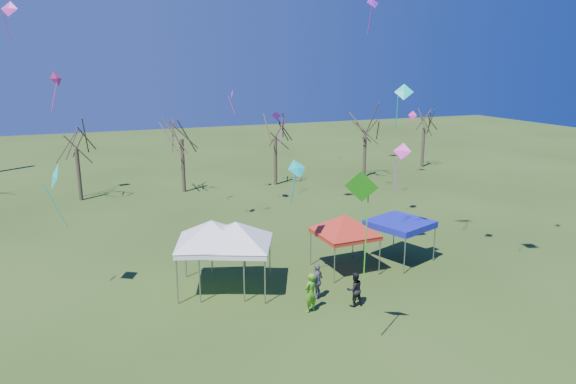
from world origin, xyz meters
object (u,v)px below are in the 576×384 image
at_px(tree_4, 366,115).
at_px(tree_5, 425,114).
at_px(tree_2, 181,120).
at_px(tree_3, 275,119).
at_px(tent_white_west, 212,225).
at_px(tent_red, 345,218).
at_px(tree_1, 74,130).
at_px(tent_blue, 400,224).
at_px(person_green, 310,292).
at_px(person_grey, 317,281).
at_px(person_dark, 354,289).
at_px(tent_white_mid, 236,227).

relative_size(tree_4, tree_5, 1.06).
height_order(tree_2, tree_3, tree_2).
xyz_separation_m(tent_white_west, tent_red, (7.16, -0.21, -0.41)).
distance_m(tree_3, tent_white_west, 23.05).
distance_m(tree_1, tree_4, 26.13).
relative_size(tree_5, tent_blue, 1.95).
xyz_separation_m(tree_1, person_green, (9.56, -24.76, -4.87)).
height_order(tree_5, person_grey, tree_5).
height_order(tree_1, person_dark, tree_1).
distance_m(tent_red, person_dark, 4.75).
xyz_separation_m(tent_white_west, tent_white_mid, (1.07, -0.48, -0.05)).
bearing_deg(tent_blue, tree_5, 51.56).
xyz_separation_m(tent_blue, person_green, (-7.21, -3.85, -1.24)).
bearing_deg(tent_white_west, tree_5, 38.04).
xyz_separation_m(tree_4, tent_white_west, (-20.05, -20.17, -2.73)).
bearing_deg(tree_4, tent_red, -122.32).
height_order(tree_5, tent_white_west, tree_5).
height_order(tent_white_west, person_grey, tent_white_west).
distance_m(tree_4, tent_blue, 22.65).
height_order(tree_4, tree_5, tree_4).
bearing_deg(tree_1, person_green, -68.88).
distance_m(tree_2, tree_4, 17.73).
distance_m(tree_2, person_dark, 25.53).
height_order(tree_5, tent_red, tree_5).
bearing_deg(person_dark, tree_2, -83.79).
distance_m(tent_red, person_grey, 4.38).
relative_size(tree_1, tent_white_west, 1.69).
xyz_separation_m(tree_5, tent_red, (-21.26, -22.44, -2.81)).
relative_size(tent_red, person_dark, 2.50).
bearing_deg(tent_red, person_grey, -136.94).
relative_size(tree_3, tree_5, 1.06).
bearing_deg(tent_white_mid, tree_5, 39.72).
bearing_deg(tent_red, tree_1, 122.19).
relative_size(tent_white_west, person_green, 2.42).
bearing_deg(person_grey, tent_white_mid, -76.81).
xyz_separation_m(person_green, person_grey, (0.83, 1.09, -0.04)).
height_order(tree_3, tent_red, tree_3).
height_order(tree_5, person_green, tree_5).
xyz_separation_m(tree_2, tree_5, (26.09, 1.69, -0.56)).
relative_size(tree_3, person_grey, 4.51).
relative_size(tree_1, tent_white_mid, 1.76).
height_order(person_green, person_grey, person_green).
bearing_deg(tree_2, tent_white_mid, -93.42).
bearing_deg(tree_1, person_dark, -64.95).
relative_size(tree_2, person_dark, 4.99).
distance_m(tree_2, tent_white_mid, 21.28).
bearing_deg(tree_4, tent_white_west, -134.83).
height_order(tent_red, person_grey, tent_red).
xyz_separation_m(tree_5, tent_white_west, (-28.41, -22.23, -2.41)).
height_order(person_dark, person_grey, person_grey).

